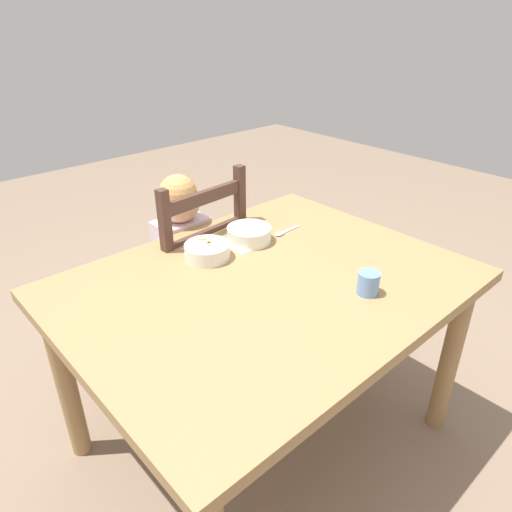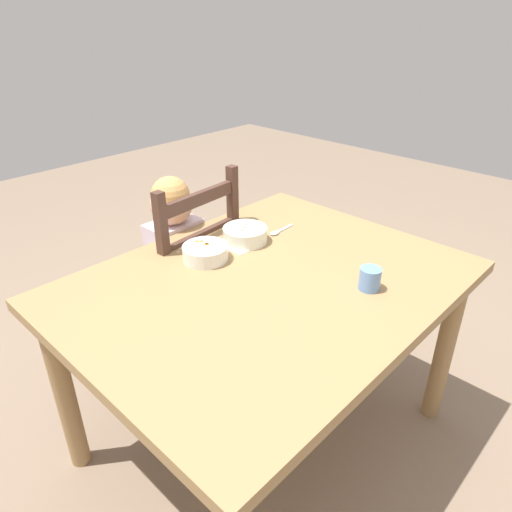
{
  "view_description": "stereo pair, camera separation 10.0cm",
  "coord_description": "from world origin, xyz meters",
  "px_view_note": "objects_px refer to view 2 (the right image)",
  "views": [
    {
      "loc": [
        -0.91,
        -0.95,
        1.53
      ],
      "look_at": [
        0.03,
        0.08,
        0.78
      ],
      "focal_mm": 32.71,
      "sensor_mm": 36.0,
      "label": 1
    },
    {
      "loc": [
        -0.98,
        -0.88,
        1.53
      ],
      "look_at": [
        0.03,
        0.08,
        0.78
      ],
      "focal_mm": 32.71,
      "sensor_mm": 36.0,
      "label": 2
    }
  ],
  "objects_px": {
    "bowl_of_carrots": "(205,252)",
    "spoon": "(278,232)",
    "drinking_cup": "(370,279)",
    "child_figure": "(179,252)",
    "bowl_of_peas": "(245,234)",
    "dining_table": "(267,303)",
    "dining_chair": "(183,285)"
  },
  "relations": [
    {
      "from": "drinking_cup",
      "to": "dining_table",
      "type": "bearing_deg",
      "value": 123.53
    },
    {
      "from": "dining_table",
      "to": "drinking_cup",
      "type": "bearing_deg",
      "value": -56.47
    },
    {
      "from": "drinking_cup",
      "to": "bowl_of_carrots",
      "type": "bearing_deg",
      "value": 113.66
    },
    {
      "from": "bowl_of_carrots",
      "to": "spoon",
      "type": "height_order",
      "value": "bowl_of_carrots"
    },
    {
      "from": "dining_table",
      "to": "spoon",
      "type": "xyz_separation_m",
      "value": [
        0.3,
        0.21,
        0.1
      ]
    },
    {
      "from": "dining_table",
      "to": "drinking_cup",
      "type": "distance_m",
      "value": 0.35
    },
    {
      "from": "spoon",
      "to": "dining_chair",
      "type": "bearing_deg",
      "value": 125.78
    },
    {
      "from": "bowl_of_carrots",
      "to": "drinking_cup",
      "type": "relative_size",
      "value": 2.21
    },
    {
      "from": "drinking_cup",
      "to": "dining_chair",
      "type": "bearing_deg",
      "value": 98.74
    },
    {
      "from": "child_figure",
      "to": "drinking_cup",
      "type": "xyz_separation_m",
      "value": [
        0.13,
        -0.82,
        0.15
      ]
    },
    {
      "from": "dining_table",
      "to": "bowl_of_peas",
      "type": "height_order",
      "value": "bowl_of_peas"
    },
    {
      "from": "child_figure",
      "to": "bowl_of_carrots",
      "type": "height_order",
      "value": "child_figure"
    },
    {
      "from": "dining_chair",
      "to": "drinking_cup",
      "type": "relative_size",
      "value": 13.19
    },
    {
      "from": "dining_table",
      "to": "bowl_of_carrots",
      "type": "xyz_separation_m",
      "value": [
        -0.05,
        0.25,
        0.12
      ]
    },
    {
      "from": "dining_table",
      "to": "dining_chair",
      "type": "distance_m",
      "value": 0.58
    },
    {
      "from": "child_figure",
      "to": "bowl_of_carrots",
      "type": "relative_size",
      "value": 5.79
    },
    {
      "from": "child_figure",
      "to": "drinking_cup",
      "type": "distance_m",
      "value": 0.84
    },
    {
      "from": "bowl_of_peas",
      "to": "dining_table",
      "type": "bearing_deg",
      "value": -120.76
    },
    {
      "from": "dining_chair",
      "to": "bowl_of_carrots",
      "type": "distance_m",
      "value": 0.44
    },
    {
      "from": "dining_chair",
      "to": "drinking_cup",
      "type": "xyz_separation_m",
      "value": [
        0.13,
        -0.82,
        0.32
      ]
    },
    {
      "from": "dining_table",
      "to": "spoon",
      "type": "bearing_deg",
      "value": 35.88
    },
    {
      "from": "child_figure",
      "to": "dining_table",
      "type": "bearing_deg",
      "value": -95.29
    },
    {
      "from": "dining_chair",
      "to": "spoon",
      "type": "height_order",
      "value": "dining_chair"
    },
    {
      "from": "bowl_of_peas",
      "to": "bowl_of_carrots",
      "type": "relative_size",
      "value": 1.05
    },
    {
      "from": "spoon",
      "to": "bowl_of_carrots",
      "type": "bearing_deg",
      "value": 173.57
    },
    {
      "from": "bowl_of_peas",
      "to": "drinking_cup",
      "type": "distance_m",
      "value": 0.53
    },
    {
      "from": "bowl_of_carrots",
      "to": "drinking_cup",
      "type": "distance_m",
      "value": 0.57
    },
    {
      "from": "bowl_of_peas",
      "to": "child_figure",
      "type": "bearing_deg",
      "value": 108.82
    },
    {
      "from": "spoon",
      "to": "drinking_cup",
      "type": "xyz_separation_m",
      "value": [
        -0.11,
        -0.49,
        0.03
      ]
    },
    {
      "from": "child_figure",
      "to": "spoon",
      "type": "bearing_deg",
      "value": -53.55
    },
    {
      "from": "bowl_of_carrots",
      "to": "spoon",
      "type": "bearing_deg",
      "value": -6.43
    },
    {
      "from": "child_figure",
      "to": "spoon",
      "type": "distance_m",
      "value": 0.43
    }
  ]
}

